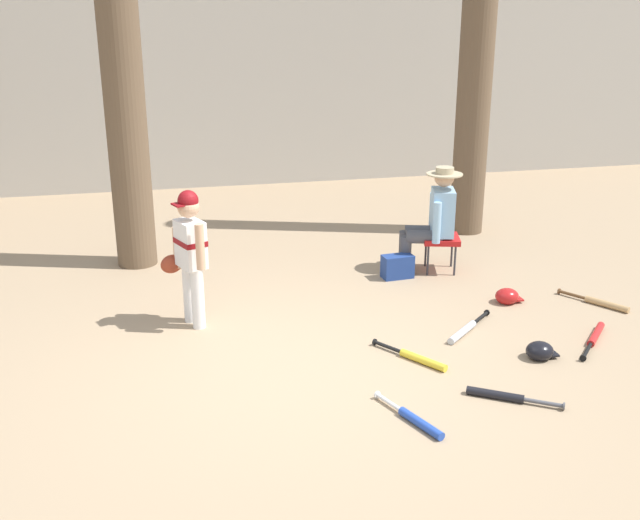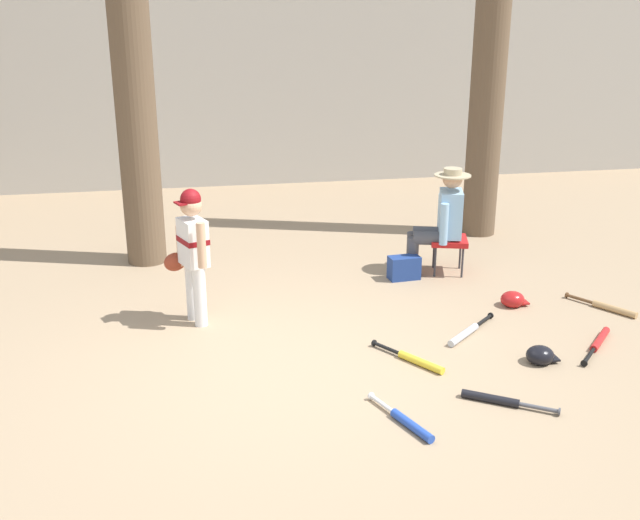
# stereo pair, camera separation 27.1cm
# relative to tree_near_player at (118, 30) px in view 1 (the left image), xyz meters

# --- Properties ---
(ground_plane) EXTENTS (60.00, 60.00, 0.00)m
(ground_plane) POSITION_rel_tree_near_player_xyz_m (1.32, -3.13, -2.62)
(ground_plane) COLOR #9E8466
(concrete_back_wall) EXTENTS (18.00, 0.36, 3.01)m
(concrete_back_wall) POSITION_rel_tree_near_player_xyz_m (1.32, 3.92, -1.12)
(concrete_back_wall) COLOR #ADA89E
(concrete_back_wall) RESTS_ON ground
(tree_near_player) EXTENTS (0.73, 0.73, 6.02)m
(tree_near_player) POSITION_rel_tree_near_player_xyz_m (0.00, 0.00, 0.00)
(tree_near_player) COLOR brown
(tree_near_player) RESTS_ON ground
(tree_behind_spectator) EXTENTS (0.66, 0.66, 5.86)m
(tree_behind_spectator) POSITION_rel_tree_near_player_xyz_m (4.30, 0.38, -0.04)
(tree_behind_spectator) COLOR brown
(tree_behind_spectator) RESTS_ON ground
(young_ballplayer) EXTENTS (0.46, 0.56, 1.31)m
(young_ballplayer) POSITION_rel_tree_near_player_xyz_m (0.52, -1.92, -1.88)
(young_ballplayer) COLOR white
(young_ballplayer) RESTS_ON ground
(folding_stool) EXTENTS (0.50, 0.50, 0.41)m
(folding_stool) POSITION_rel_tree_near_player_xyz_m (3.36, -1.04, -2.26)
(folding_stool) COLOR red
(folding_stool) RESTS_ON ground
(seated_spectator) EXTENTS (0.68, 0.53, 1.20)m
(seated_spectator) POSITION_rel_tree_near_player_xyz_m (3.27, -1.01, -1.98)
(seated_spectator) COLOR #47474C
(seated_spectator) RESTS_ON ground
(handbag_beside_stool) EXTENTS (0.35, 0.21, 0.26)m
(handbag_beside_stool) POSITION_rel_tree_near_player_xyz_m (2.81, -1.15, -2.49)
(handbag_beside_stool) COLOR navy
(handbag_beside_stool) RESTS_ON ground
(bat_yellow_trainer) EXTENTS (0.47, 0.67, 0.07)m
(bat_yellow_trainer) POSITION_rel_tree_near_player_xyz_m (2.31, -3.16, -2.59)
(bat_yellow_trainer) COLOR yellow
(bat_yellow_trainer) RESTS_ON ground
(bat_black_composite) EXTENTS (0.65, 0.45, 0.07)m
(bat_black_composite) POSITION_rel_tree_near_player_xyz_m (2.73, -3.92, -2.59)
(bat_black_composite) COLOR black
(bat_black_composite) RESTS_ON ground
(bat_red_barrel) EXTENTS (0.60, 0.63, 0.07)m
(bat_red_barrel) POSITION_rel_tree_near_player_xyz_m (4.03, -3.12, -2.59)
(bat_red_barrel) COLOR red
(bat_red_barrel) RESTS_ON ground
(bat_aluminum_silver) EXTENTS (0.65, 0.59, 0.07)m
(bat_aluminum_silver) POSITION_rel_tree_near_player_xyz_m (2.95, -2.71, -2.59)
(bat_aluminum_silver) COLOR #B7BCC6
(bat_aluminum_silver) RESTS_ON ground
(bat_blue_youth) EXTENTS (0.32, 0.70, 0.07)m
(bat_blue_youth) POSITION_rel_tree_near_player_xyz_m (1.95, -4.09, -2.59)
(bat_blue_youth) COLOR #2347AD
(bat_blue_youth) RESTS_ON ground
(bat_wood_tan) EXTENTS (0.45, 0.67, 0.07)m
(bat_wood_tan) POSITION_rel_tree_near_player_xyz_m (4.55, -2.40, -2.59)
(bat_wood_tan) COLOR tan
(bat_wood_tan) RESTS_ON ground
(batting_helmet_black) EXTENTS (0.28, 0.22, 0.16)m
(batting_helmet_black) POSITION_rel_tree_near_player_xyz_m (3.36, -3.34, -2.56)
(batting_helmet_black) COLOR black
(batting_helmet_black) RESTS_ON ground
(batting_helmet_red) EXTENTS (0.29, 0.22, 0.16)m
(batting_helmet_red) POSITION_rel_tree_near_player_xyz_m (3.66, -2.11, -2.55)
(batting_helmet_red) COLOR #A81919
(batting_helmet_red) RESTS_ON ground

